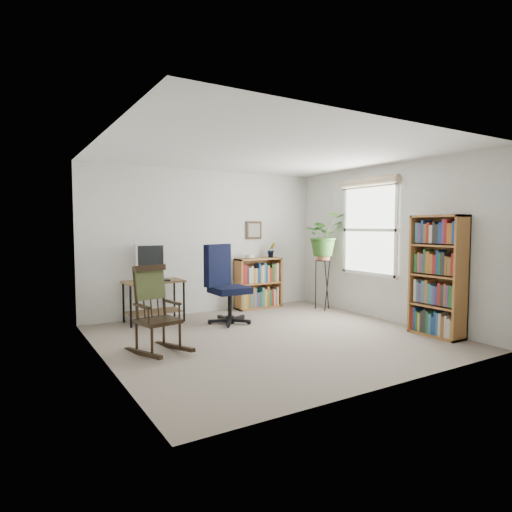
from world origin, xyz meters
TOP-DOWN VIEW (x-y plane):
  - floor at (0.00, 0.00)m, footprint 4.20×4.00m
  - ceiling at (0.00, 0.00)m, footprint 4.20×4.00m
  - wall_back at (0.00, 2.00)m, footprint 4.20×0.00m
  - wall_front at (0.00, -2.00)m, footprint 4.20×0.00m
  - wall_left at (-2.10, 0.00)m, footprint 0.00×4.00m
  - wall_right at (2.10, 0.00)m, footprint 0.00×4.00m
  - window at (2.06, 0.30)m, footprint 0.12×1.20m
  - desk at (-1.04, 1.70)m, footprint 0.88×0.48m
  - monitor at (-1.04, 1.84)m, footprint 0.46×0.16m
  - keyboard at (-1.04, 1.58)m, footprint 0.40×0.15m
  - office_chair at (-0.09, 1.02)m, footprint 0.86×0.86m
  - rocking_chair at (-1.49, 0.11)m, footprint 0.68×0.96m
  - low_bookshelf at (0.91, 1.82)m, footprint 0.85×0.28m
  - tall_bookshelf at (1.92, -1.07)m, footprint 0.30×0.70m
  - plant_stand at (1.80, 1.10)m, footprint 0.32×0.32m
  - spider_plant at (1.80, 1.10)m, footprint 1.69×1.88m
  - potted_plant_small at (1.19, 1.83)m, footprint 0.13×0.24m
  - framed_picture at (0.91, 1.97)m, footprint 0.32×0.04m

SIDE VIEW (x-z plane):
  - floor at x=0.00m, z-range 0.00..0.00m
  - desk at x=-1.04m, z-range 0.00..0.63m
  - low_bookshelf at x=0.91m, z-range 0.00..0.90m
  - plant_stand at x=1.80m, z-range 0.00..1.02m
  - rocking_chair at x=-1.49m, z-range 0.00..1.02m
  - office_chair at x=-0.09m, z-range 0.00..1.21m
  - keyboard at x=-1.04m, z-range 0.63..0.66m
  - tall_bookshelf at x=1.92m, z-range 0.00..1.61m
  - monitor at x=-1.04m, z-range 0.63..1.19m
  - potted_plant_small at x=1.19m, z-range 0.90..1.00m
  - wall_back at x=0.00m, z-range 0.00..2.40m
  - wall_front at x=0.00m, z-range 0.00..2.40m
  - wall_left at x=-2.10m, z-range 0.00..2.40m
  - wall_right at x=2.10m, z-range 0.00..2.40m
  - framed_picture at x=0.91m, z-range 1.23..1.55m
  - window at x=2.06m, z-range 0.65..2.15m
  - spider_plant at x=1.80m, z-range 0.94..2.41m
  - ceiling at x=0.00m, z-range 2.40..2.40m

